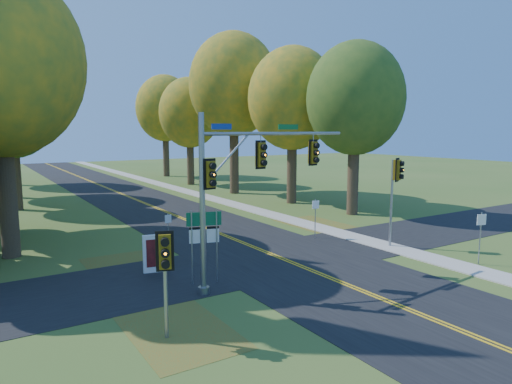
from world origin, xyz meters
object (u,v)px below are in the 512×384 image
traffic_mast (244,176)px  east_signal_pole (396,180)px  route_sign_cluster (204,232)px  info_kiosk (157,254)px

traffic_mast → east_signal_pole: (9.97, 0.85, -0.80)m
east_signal_pole → route_sign_cluster: 11.35m
route_sign_cluster → info_kiosk: 3.02m
traffic_mast → info_kiosk: 5.57m
traffic_mast → info_kiosk: size_ratio=4.46×
traffic_mast → east_signal_pole: traffic_mast is taller
east_signal_pole → info_kiosk: bearing=144.8°
east_signal_pole → info_kiosk: (-12.38, 2.64, -2.82)m
east_signal_pole → route_sign_cluster: size_ratio=1.58×
info_kiosk → east_signal_pole: bearing=0.5°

